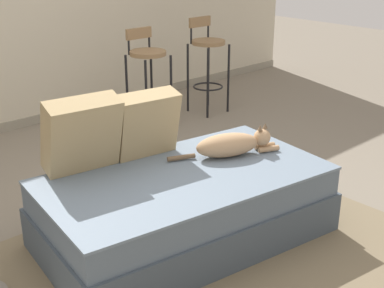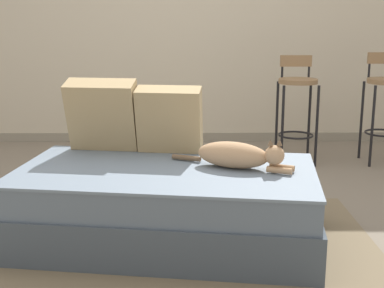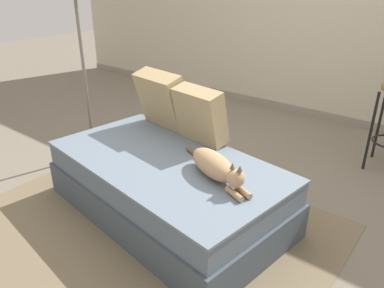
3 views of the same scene
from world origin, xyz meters
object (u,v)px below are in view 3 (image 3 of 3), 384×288
throw_pillow_middle (200,115)px  cat (216,166)px  couch (167,186)px  throw_pillow_corner (163,99)px

throw_pillow_middle → cat: bearing=-42.7°
throw_pillow_middle → cat: (0.40, -0.37, -0.14)m
throw_pillow_middle → couch: bearing=-91.6°
couch → cat: bearing=1.0°
throw_pillow_corner → cat: 0.94m
couch → throw_pillow_corner: throw_pillow_corner is taller
throw_pillow_corner → couch: bearing=-46.5°
couch → cat: size_ratio=2.64×
couch → cat: 0.50m
cat → throw_pillow_corner: bearing=152.5°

